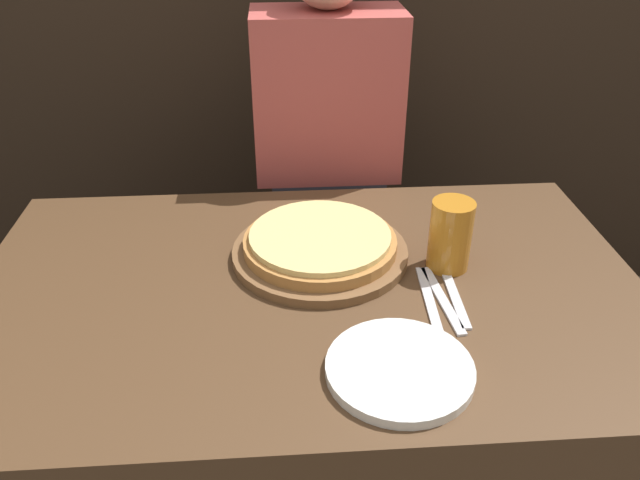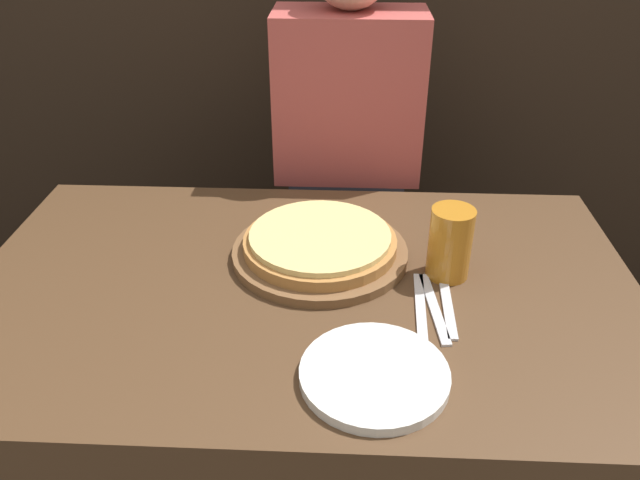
{
  "view_description": "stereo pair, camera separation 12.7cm",
  "coord_description": "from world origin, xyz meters",
  "px_view_note": "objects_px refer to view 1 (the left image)",
  "views": [
    {
      "loc": [
        -0.05,
        -0.99,
        1.4
      ],
      "look_at": [
        0.03,
        0.1,
        0.74
      ],
      "focal_mm": 35.0,
      "sensor_mm": 36.0,
      "label": 1
    },
    {
      "loc": [
        0.08,
        -0.99,
        1.4
      ],
      "look_at": [
        0.03,
        0.1,
        0.74
      ],
      "focal_mm": 35.0,
      "sensor_mm": 36.0,
      "label": 2
    }
  ],
  "objects_px": {
    "beer_glass": "(451,232)",
    "dinner_knife": "(442,299)",
    "fork": "(429,300)",
    "dinner_plate": "(400,369)",
    "spoon": "(455,299)",
    "diner_person": "(327,188)",
    "pizza_on_board": "(320,246)"
  },
  "relations": [
    {
      "from": "beer_glass",
      "to": "fork",
      "type": "xyz_separation_m",
      "value": [
        -0.06,
        -0.11,
        -0.08
      ]
    },
    {
      "from": "beer_glass",
      "to": "diner_person",
      "type": "bearing_deg",
      "value": 111.46
    },
    {
      "from": "pizza_on_board",
      "to": "dinner_plate",
      "type": "xyz_separation_m",
      "value": [
        0.1,
        -0.35,
        -0.02
      ]
    },
    {
      "from": "pizza_on_board",
      "to": "dinner_plate",
      "type": "bearing_deg",
      "value": -73.85
    },
    {
      "from": "dinner_knife",
      "to": "beer_glass",
      "type": "bearing_deg",
      "value": 72.37
    },
    {
      "from": "beer_glass",
      "to": "spoon",
      "type": "relative_size",
      "value": 0.81
    },
    {
      "from": "pizza_on_board",
      "to": "beer_glass",
      "type": "xyz_separation_m",
      "value": [
        0.25,
        -0.05,
        0.05
      ]
    },
    {
      "from": "pizza_on_board",
      "to": "spoon",
      "type": "distance_m",
      "value": 0.3
    },
    {
      "from": "dinner_plate",
      "to": "dinner_knife",
      "type": "height_order",
      "value": "dinner_plate"
    },
    {
      "from": "dinner_knife",
      "to": "diner_person",
      "type": "bearing_deg",
      "value": 104.79
    },
    {
      "from": "beer_glass",
      "to": "fork",
      "type": "bearing_deg",
      "value": -118.21
    },
    {
      "from": "dinner_plate",
      "to": "fork",
      "type": "xyz_separation_m",
      "value": [
        0.09,
        0.19,
        -0.01
      ]
    },
    {
      "from": "beer_glass",
      "to": "dinner_plate",
      "type": "relative_size",
      "value": 0.61
    },
    {
      "from": "fork",
      "to": "spoon",
      "type": "bearing_deg",
      "value": 0.0
    },
    {
      "from": "dinner_plate",
      "to": "fork",
      "type": "relative_size",
      "value": 1.13
    },
    {
      "from": "spoon",
      "to": "dinner_knife",
      "type": "bearing_deg",
      "value": 180.0
    },
    {
      "from": "dinner_knife",
      "to": "spoon",
      "type": "relative_size",
      "value": 1.18
    },
    {
      "from": "beer_glass",
      "to": "dinner_plate",
      "type": "distance_m",
      "value": 0.34
    },
    {
      "from": "pizza_on_board",
      "to": "spoon",
      "type": "bearing_deg",
      "value": -34.59
    },
    {
      "from": "pizza_on_board",
      "to": "beer_glass",
      "type": "bearing_deg",
      "value": -11.76
    },
    {
      "from": "dinner_knife",
      "to": "diner_person",
      "type": "height_order",
      "value": "diner_person"
    },
    {
      "from": "fork",
      "to": "dinner_knife",
      "type": "xyz_separation_m",
      "value": [
        0.02,
        0.0,
        0.0
      ]
    },
    {
      "from": "dinner_plate",
      "to": "spoon",
      "type": "bearing_deg",
      "value": 53.18
    },
    {
      "from": "beer_glass",
      "to": "fork",
      "type": "height_order",
      "value": "beer_glass"
    },
    {
      "from": "dinner_plate",
      "to": "dinner_knife",
      "type": "distance_m",
      "value": 0.22
    },
    {
      "from": "dinner_plate",
      "to": "fork",
      "type": "bearing_deg",
      "value": 64.31
    },
    {
      "from": "pizza_on_board",
      "to": "fork",
      "type": "bearing_deg",
      "value": -40.99
    },
    {
      "from": "spoon",
      "to": "diner_person",
      "type": "distance_m",
      "value": 0.66
    },
    {
      "from": "dinner_knife",
      "to": "diner_person",
      "type": "distance_m",
      "value": 0.66
    },
    {
      "from": "fork",
      "to": "dinner_plate",
      "type": "bearing_deg",
      "value": -115.69
    },
    {
      "from": "pizza_on_board",
      "to": "beer_glass",
      "type": "relative_size",
      "value": 2.5
    },
    {
      "from": "beer_glass",
      "to": "dinner_knife",
      "type": "bearing_deg",
      "value": -107.63
    }
  ]
}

